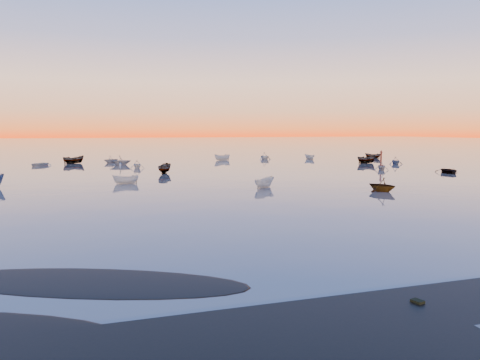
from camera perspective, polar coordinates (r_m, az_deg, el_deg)
name	(u,v)px	position (r m, az deg, el deg)	size (l,w,h in m)	color
ground	(151,156)	(120.21, -10.75, 2.83)	(600.00, 600.00, 0.00)	#635853
mud_lobes	(425,269)	(24.55, 21.62, -10.04)	(140.00, 6.00, 0.07)	black
moored_fleet	(190,173)	(73.95, -6.08, 0.91)	(124.00, 58.00, 1.20)	#BBBBB7
boat_near_center	(264,188)	(54.23, 2.98, -0.95)	(3.53, 1.49, 1.22)	#BBBBB7
channel_marker	(381,160)	(90.14, 16.81, 2.39)	(0.87, 0.87, 3.09)	#4D1810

